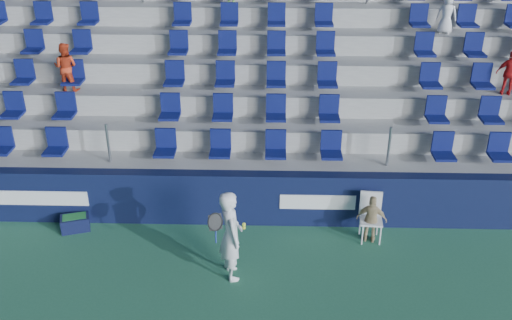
{
  "coord_description": "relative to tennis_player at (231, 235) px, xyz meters",
  "views": [
    {
      "loc": [
        0.49,
        -7.37,
        6.87
      ],
      "look_at": [
        0.2,
        2.8,
        1.7
      ],
      "focal_mm": 40.0,
      "sensor_mm": 36.0,
      "label": 1
    }
  ],
  "objects": [
    {
      "name": "tennis_player",
      "position": [
        0.0,
        0.0,
        0.0
      ],
      "size": [
        0.7,
        0.75,
        1.81
      ],
      "color": "silver",
      "rests_on": "ground"
    },
    {
      "name": "ball_bin",
      "position": [
        -3.44,
        1.45,
        -0.73
      ],
      "size": [
        0.67,
        0.54,
        0.33
      ],
      "color": "black",
      "rests_on": "ground"
    },
    {
      "name": "line_judge",
      "position": [
        2.79,
        1.2,
        -0.38
      ],
      "size": [
        0.66,
        0.39,
        1.06
      ],
      "primitive_type": "imported",
      "rotation": [
        0.0,
        0.0,
        2.91
      ],
      "color": "tan",
      "rests_on": "ground"
    },
    {
      "name": "line_judge_chair",
      "position": [
        2.79,
        1.36,
        -0.32
      ],
      "size": [
        0.49,
        0.5,
        1.03
      ],
      "color": "white",
      "rests_on": "ground"
    },
    {
      "name": "sponsor_wall",
      "position": [
        0.22,
        1.85,
        -0.31
      ],
      "size": [
        24.0,
        0.32,
        1.2
      ],
      "color": "#0F1639",
      "rests_on": "ground"
    },
    {
      "name": "grandstand",
      "position": [
        0.22,
        6.94,
        1.23
      ],
      "size": [
        24.0,
        8.17,
        6.63
      ],
      "color": "#A7A8A2",
      "rests_on": "ground"
    }
  ]
}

